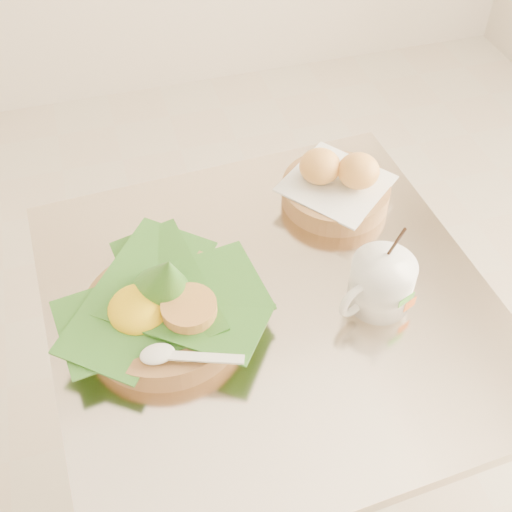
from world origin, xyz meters
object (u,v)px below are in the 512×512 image
object	(u,v)px
rice_basket	(163,307)
coffee_mug	(380,283)
bread_basket	(337,185)
cafe_table	(269,374)

from	to	relation	value
rice_basket	coffee_mug	size ratio (longest dim) A/B	1.81
coffee_mug	bread_basket	bearing A→B (deg)	84.73
cafe_table	coffee_mug	bearing A→B (deg)	-16.59
bread_basket	cafe_table	bearing A→B (deg)	-133.23
rice_basket	bread_basket	distance (m)	0.40
rice_basket	coffee_mug	world-z (taller)	coffee_mug
cafe_table	rice_basket	distance (m)	0.31
bread_basket	coffee_mug	xyz separation A→B (m)	(-0.02, -0.24, 0.01)
cafe_table	bread_basket	distance (m)	0.37
cafe_table	rice_basket	world-z (taller)	rice_basket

